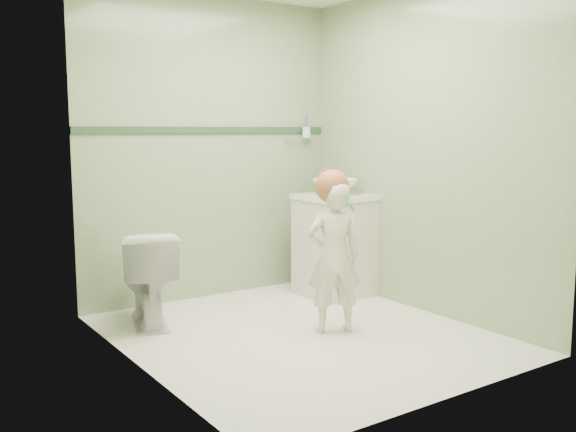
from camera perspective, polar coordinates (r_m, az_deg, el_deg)
ground at (r=4.32m, az=1.14°, el=-10.53°), size 2.50×2.50×0.00m
room_shell at (r=4.11m, az=1.19°, el=5.59°), size 2.50×2.54×2.40m
trim_stripe at (r=5.16m, az=-6.91°, el=7.63°), size 2.20×0.02×0.05m
vanity at (r=5.25m, az=4.17°, el=-2.75°), size 0.52×0.50×0.80m
counter at (r=5.20m, az=4.21°, el=1.70°), size 0.54×0.52×0.04m
basin at (r=5.19m, az=4.22°, el=2.62°), size 0.37×0.37×0.13m
faucet at (r=5.33m, az=2.99°, el=3.62°), size 0.03×0.13×0.18m
cup_holder at (r=5.58m, az=1.57°, el=7.46°), size 0.26×0.07×0.21m
toilet at (r=4.57m, az=-12.42°, el=-5.34°), size 0.54×0.74×0.67m
toddler at (r=4.27m, az=4.11°, el=-3.71°), size 0.44×0.37×1.02m
hair_cap at (r=4.22m, az=3.96°, el=2.65°), size 0.23×0.23×0.23m
teal_toothbrush at (r=4.11m, az=5.59°, el=0.81°), size 0.12×0.14×0.08m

